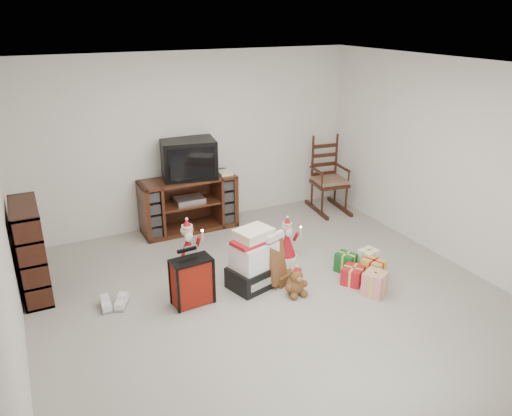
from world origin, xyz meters
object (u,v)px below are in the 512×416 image
Objects in this scene: rocking_chair at (327,184)px; crt_television at (189,159)px; teddy_bear at (295,283)px; gift_cluster at (360,271)px; tv_stand at (189,204)px; gift_pile at (254,262)px; mrs_claus_figurine at (188,248)px; sneaker_pair at (114,304)px; bookshelf at (31,252)px; santa_figurine at (287,242)px; red_suitcase at (192,281)px.

crt_television is at bearing -178.96° from rocking_chair.
teddy_bear is 0.86m from gift_cluster.
tv_stand is 1.95× the size of gift_pile.
gift_pile is at bearing -134.40° from rocking_chair.
rocking_chair is 1.93× the size of mrs_claus_figurine.
sneaker_pair is 2.85m from gift_cluster.
rocking_chair is 2.33m from gift_cluster.
gift_cluster is at bearing -3.62° from teddy_bear.
bookshelf is 2.48m from gift_pile.
santa_figurine is (-1.43, -1.23, -0.20)m from rocking_chair.
gift_pile is (-2.12, -1.68, -0.11)m from rocking_chair.
bookshelf is at bearing -163.48° from rocking_chair.
bookshelf is 1.11m from sneaker_pair.
gift_cluster is at bearing -60.14° from santa_figurine.
bookshelf is 3.27× the size of teddy_bear.
crt_television is at bearing 118.67° from gift_cluster.
red_suitcase is at bearing -99.36° from crt_television.
gift_pile is at bearing 3.35° from sneaker_pair.
gift_pile reaches higher than gift_cluster.
mrs_claus_figurine is (-2.64, -0.88, -0.18)m from rocking_chair.
gift_cluster is at bearing -1.59° from sneaker_pair.
bookshelf reaches higher than teddy_bear.
tv_stand is 1.29× the size of bookshelf.
teddy_bear is at bearing -113.24° from santa_figurine.
santa_figurine is at bearing -60.50° from tv_stand.
gift_cluster is (1.33, -2.31, -0.28)m from tv_stand.
rocking_chair reaches higher than santa_figurine.
bookshelf is at bearing 170.29° from santa_figurine.
rocking_chair reaches higher than gift_pile.
mrs_claus_figurine reaches higher than sneaker_pair.
teddy_bear is (2.62, -1.34, -0.37)m from bookshelf.
teddy_bear is (-1.78, -2.06, -0.28)m from rocking_chair.
santa_figurine is (0.69, 0.45, -0.09)m from gift_pile.
gift_cluster is at bearing -60.53° from tv_stand.
rocking_chair is at bearing 18.47° from mrs_claus_figurine.
crt_television reaches higher than red_suitcase.
red_suitcase is 1.16m from teddy_bear.
crt_television is (0.43, 1.12, 0.81)m from mrs_claus_figurine.
crt_television reaches higher than gift_pile.
red_suitcase is 1.95× the size of teddy_bear.
gift_pile is at bearing -86.30° from tv_stand.
teddy_bear reaches higher than sneaker_pair.
bookshelf is 0.86× the size of rocking_chair.
rocking_chair reaches higher than sneaker_pair.
rocking_chair is 2.79m from mrs_claus_figurine.
santa_figurine is 1.77× the size of sneaker_pair.
crt_television reaches higher than rocking_chair.
sneaker_pair is (-1.43, -1.63, -0.35)m from tv_stand.
gift_cluster is 2.84m from crt_television.
rocking_chair is at bearing 3.50° from crt_television.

